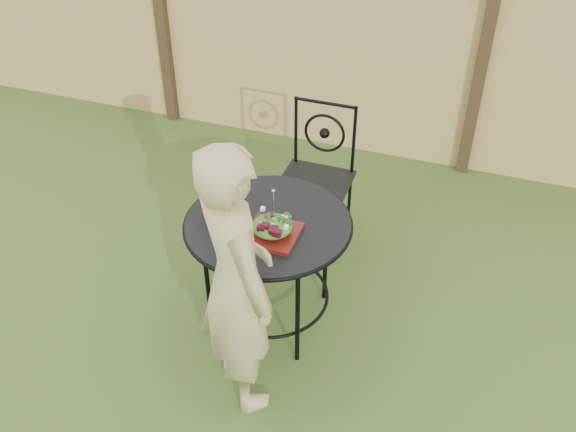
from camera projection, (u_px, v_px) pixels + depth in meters
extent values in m
plane|color=#254416|center=(200.00, 312.00, 3.92)|extent=(60.00, 60.00, 0.00)
cube|color=#D9BE6B|center=(313.00, 40.00, 5.03)|extent=(8.00, 0.05, 1.80)
cube|color=black|center=(162.00, 16.00, 5.30)|extent=(0.09, 0.09, 1.90)
cube|color=black|center=(483.00, 59.00, 4.61)|extent=(0.09, 0.09, 1.90)
cylinder|color=black|center=(268.00, 223.00, 3.46)|extent=(0.90, 0.90, 0.02)
torus|color=black|center=(268.00, 224.00, 3.47)|extent=(0.92, 0.92, 0.02)
torus|color=black|center=(270.00, 294.00, 3.79)|extent=(0.70, 0.70, 0.02)
cylinder|color=black|center=(326.00, 254.00, 3.81)|extent=(0.03, 0.03, 0.71)
cylinder|color=black|center=(245.00, 236.00, 3.95)|extent=(0.03, 0.03, 0.71)
cylinder|color=black|center=(208.00, 292.00, 3.56)|extent=(0.03, 0.03, 0.71)
cylinder|color=black|center=(298.00, 315.00, 3.42)|extent=(0.03, 0.03, 0.71)
cube|color=black|center=(314.00, 184.00, 4.23)|extent=(0.46, 0.46, 0.03)
cylinder|color=black|center=(326.00, 103.00, 4.09)|extent=(0.42, 0.02, 0.02)
torus|color=black|center=(325.00, 133.00, 4.22)|extent=(0.28, 0.02, 0.28)
cylinder|color=black|center=(275.00, 223.00, 4.27)|extent=(0.02, 0.02, 0.44)
cylinder|color=black|center=(333.00, 236.00, 4.16)|extent=(0.02, 0.02, 0.44)
cylinder|color=black|center=(295.00, 190.00, 4.57)|extent=(0.02, 0.02, 0.44)
cylinder|color=black|center=(349.00, 201.00, 4.46)|extent=(0.02, 0.02, 0.44)
cylinder|color=black|center=(296.00, 131.00, 4.29)|extent=(0.02, 0.02, 0.50)
cylinder|color=black|center=(354.00, 141.00, 4.18)|extent=(0.02, 0.02, 0.50)
imported|color=tan|center=(236.00, 282.00, 3.03)|extent=(0.65, 0.64, 1.52)
cube|color=#3C1308|center=(272.00, 234.00, 3.35)|extent=(0.27, 0.27, 0.02)
ellipsoid|color=#235614|center=(272.00, 226.00, 3.32)|extent=(0.21, 0.21, 0.08)
cylinder|color=silver|center=(274.00, 206.00, 3.24)|extent=(0.01, 0.01, 0.18)
cylinder|color=#0DA07E|center=(210.00, 205.00, 3.46)|extent=(0.08, 0.08, 0.14)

